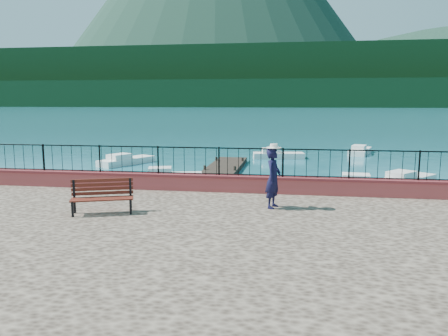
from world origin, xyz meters
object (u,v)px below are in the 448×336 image
(person, at_px, (273,178))
(boat_5, at_px, (360,149))
(boat_4, at_px, (279,153))
(boat_0, at_px, (170,174))
(boat_1, at_px, (368,182))
(boat_3, at_px, (127,158))
(park_bench, at_px, (102,203))
(boat_2, at_px, (407,177))

(person, height_order, boat_5, person)
(boat_4, height_order, boat_5, same)
(boat_4, bearing_deg, boat_0, -126.24)
(person, distance_m, boat_1, 10.24)
(boat_0, distance_m, boat_1, 10.30)
(boat_3, bearing_deg, person, -118.55)
(boat_1, bearing_deg, park_bench, -124.73)
(boat_0, height_order, boat_4, same)
(boat_0, relative_size, boat_3, 0.83)
(boat_0, xyz_separation_m, boat_2, (12.52, 0.96, 0.00))
(boat_1, bearing_deg, boat_0, -178.81)
(boat_2, distance_m, boat_4, 11.89)
(boat_3, xyz_separation_m, boat_5, (16.84, 8.64, 0.00))
(boat_1, bearing_deg, boat_4, 118.11)
(boat_3, xyz_separation_m, boat_4, (10.28, 4.81, 0.00))
(boat_4, bearing_deg, boat_3, -163.53)
(boat_1, height_order, boat_3, same)
(boat_2, distance_m, boat_3, 17.91)
(boat_1, distance_m, boat_5, 15.32)
(boat_1, distance_m, boat_4, 12.31)
(park_bench, distance_m, boat_4, 22.38)
(park_bench, bearing_deg, boat_3, 89.61)
(boat_1, bearing_deg, boat_2, 43.29)
(boat_2, bearing_deg, boat_5, 42.59)
(park_bench, bearing_deg, person, -3.16)
(park_bench, distance_m, boat_5, 27.98)
(person, relative_size, boat_5, 0.42)
(park_bench, distance_m, boat_3, 18.20)
(boat_3, bearing_deg, boat_2, -78.55)
(boat_0, relative_size, boat_1, 0.94)
(person, relative_size, boat_2, 0.44)
(boat_1, height_order, boat_4, same)
(boat_0, bearing_deg, boat_3, 114.34)
(boat_3, bearing_deg, boat_5, -35.76)
(boat_1, xyz_separation_m, boat_5, (1.84, 15.21, 0.00))
(boat_1, distance_m, boat_2, 2.84)
(boat_4, relative_size, boat_5, 0.90)
(boat_2, xyz_separation_m, boat_5, (-0.41, 13.47, 0.00))
(person, xyz_separation_m, boat_0, (-6.03, 9.95, -1.69))
(boat_5, bearing_deg, boat_0, 156.73)
(boat_2, relative_size, boat_4, 1.05)
(boat_2, bearing_deg, boat_1, 168.59)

